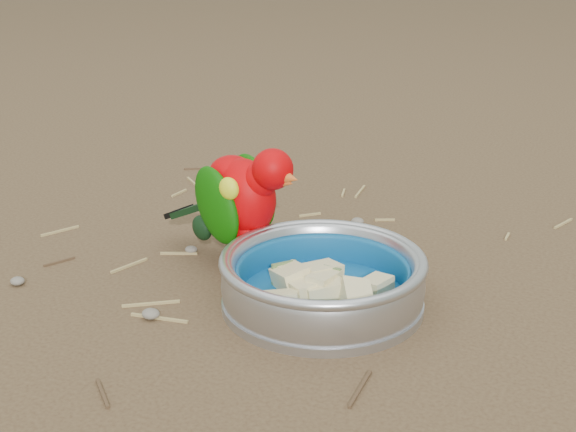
% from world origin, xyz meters
% --- Properties ---
extents(ground, '(60.00, 60.00, 0.00)m').
position_xyz_m(ground, '(0.00, 0.00, 0.00)').
color(ground, '#513C26').
extents(food_bowl, '(0.22, 0.22, 0.02)m').
position_xyz_m(food_bowl, '(0.03, 0.06, 0.01)').
color(food_bowl, '#B2B2BA').
rests_on(food_bowl, ground).
extents(bowl_wall, '(0.22, 0.22, 0.04)m').
position_xyz_m(bowl_wall, '(0.03, 0.06, 0.04)').
color(bowl_wall, '#B2B2BA').
rests_on(bowl_wall, food_bowl).
extents(fruit_wedges, '(0.13, 0.13, 0.03)m').
position_xyz_m(fruit_wedges, '(0.03, 0.06, 0.03)').
color(fruit_wedges, beige).
rests_on(fruit_wedges, food_bowl).
extents(lory_parrot, '(0.21, 0.14, 0.15)m').
position_xyz_m(lory_parrot, '(-0.10, 0.13, 0.08)').
color(lory_parrot, '#BE0003').
rests_on(lory_parrot, ground).
extents(ground_debris, '(0.90, 0.80, 0.01)m').
position_xyz_m(ground_debris, '(0.02, 0.09, 0.00)').
color(ground_debris, '#A28B53').
rests_on(ground_debris, ground).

